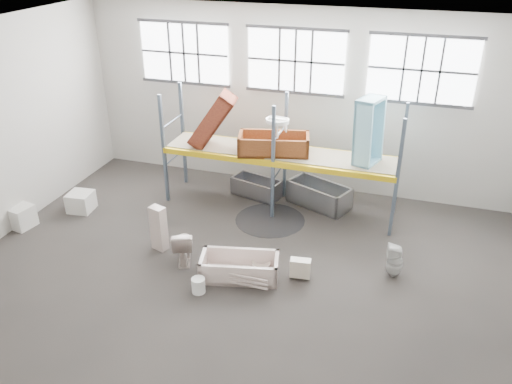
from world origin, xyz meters
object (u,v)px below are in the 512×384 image
at_px(toilet_white, 395,261).
at_px(bathtub_beige, 240,267).
at_px(steel_tub_right, 319,195).
at_px(blue_tub_upright, 369,132).
at_px(toilet_beige, 183,245).
at_px(cistern_tall, 159,228).
at_px(steel_tub_left, 256,187).
at_px(bucket, 198,285).
at_px(rust_tub_flat, 274,144).
at_px(carton_near, 20,216).

bearing_deg(toilet_white, bathtub_beige, -78.41).
height_order(steel_tub_right, blue_tub_upright, blue_tub_upright).
relative_size(toilet_beige, cistern_tall, 0.75).
bearing_deg(blue_tub_upright, toilet_white, -65.98).
xyz_separation_m(toilet_beige, blue_tub_upright, (3.55, 3.12, 1.98)).
distance_m(toilet_beige, steel_tub_left, 3.62).
distance_m(bathtub_beige, steel_tub_left, 3.83).
xyz_separation_m(cistern_tall, bucket, (1.51, -1.24, -0.38)).
distance_m(rust_tub_flat, bucket, 4.35).
relative_size(toilet_white, carton_near, 1.17).
relative_size(toilet_beige, bucket, 2.49).
height_order(toilet_white, steel_tub_left, toilet_white).
bearing_deg(carton_near, cistern_tall, 2.00).
xyz_separation_m(steel_tub_left, bucket, (0.18, -4.52, -0.08)).
xyz_separation_m(rust_tub_flat, bucket, (-0.45, -4.00, -1.65)).
bearing_deg(bathtub_beige, steel_tub_right, 62.66).
xyz_separation_m(steel_tub_right, carton_near, (-6.95, -3.37, -0.03)).
distance_m(steel_tub_right, carton_near, 7.72).
height_order(toilet_white, rust_tub_flat, rust_tub_flat).
xyz_separation_m(rust_tub_flat, carton_near, (-5.79, -2.89, -1.54)).
bearing_deg(bucket, steel_tub_right, 70.24).
xyz_separation_m(cistern_tall, steel_tub_left, (1.33, 3.28, -0.30)).
bearing_deg(cistern_tall, steel_tub_left, 85.58).
distance_m(toilet_beige, rust_tub_flat, 3.57).
bearing_deg(blue_tub_upright, steel_tub_left, 171.46).
xyz_separation_m(steel_tub_right, blue_tub_upright, (1.17, -0.40, 2.09)).
xyz_separation_m(bathtub_beige, toilet_white, (3.16, 1.03, 0.14)).
bearing_deg(steel_tub_right, bucket, -109.76).
height_order(steel_tub_left, bucket, steel_tub_left).
relative_size(toilet_white, blue_tub_upright, 0.46).
bearing_deg(bathtub_beige, carton_near, 164.20).
xyz_separation_m(bucket, carton_near, (-5.34, 1.11, 0.11)).
bearing_deg(bathtub_beige, bucket, -141.86).
relative_size(cistern_tall, toilet_white, 1.44).
distance_m(cistern_tall, carton_near, 3.85).
xyz_separation_m(bathtub_beige, bucket, (-0.63, -0.77, -0.08)).
height_order(toilet_beige, bucket, toilet_beige).
relative_size(cistern_tall, rust_tub_flat, 0.61).
height_order(rust_tub_flat, carton_near, rust_tub_flat).
bearing_deg(carton_near, steel_tub_right, 25.88).
distance_m(toilet_white, steel_tub_right, 3.46).
xyz_separation_m(toilet_beige, carton_near, (-4.57, 0.15, -0.13)).
bearing_deg(rust_tub_flat, steel_tub_right, 22.72).
bearing_deg(cistern_tall, toilet_beige, -3.58).
bearing_deg(blue_tub_upright, cistern_tall, -146.55).
height_order(toilet_white, bucket, toilet_white).
bearing_deg(blue_tub_upright, bathtub_beige, -123.06).
distance_m(toilet_white, carton_near, 9.16).
xyz_separation_m(cistern_tall, carton_near, (-3.83, -0.13, -0.27)).
bearing_deg(steel_tub_right, cistern_tall, -133.90).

